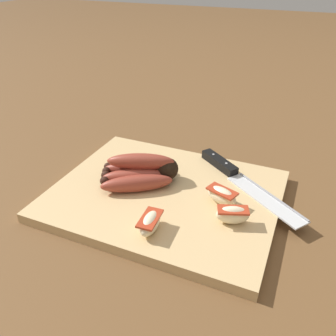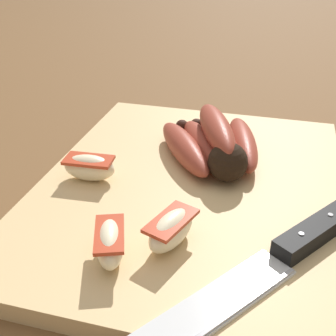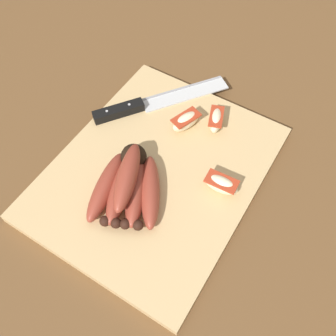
# 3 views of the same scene
# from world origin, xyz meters

# --- Properties ---
(ground_plane) EXTENTS (6.00, 6.00, 0.00)m
(ground_plane) POSITION_xyz_m (0.00, 0.00, 0.00)
(ground_plane) COLOR brown
(cutting_board) EXTENTS (0.42, 0.34, 0.02)m
(cutting_board) POSITION_xyz_m (0.01, -0.01, 0.01)
(cutting_board) COLOR tan
(cutting_board) RESTS_ON ground_plane
(banana_bunch) EXTENTS (0.17, 0.15, 0.06)m
(banana_bunch) POSITION_xyz_m (0.07, -0.02, 0.04)
(banana_bunch) COLOR black
(banana_bunch) RESTS_ON cutting_board
(chefs_knife) EXTENTS (0.24, 0.19, 0.02)m
(chefs_knife) POSITION_xyz_m (-0.10, -0.11, 0.03)
(chefs_knife) COLOR silver
(chefs_knife) RESTS_ON cutting_board
(apple_wedge_near) EXTENTS (0.03, 0.06, 0.03)m
(apple_wedge_near) POSITION_xyz_m (-0.01, 0.11, 0.04)
(apple_wedge_near) COLOR beige
(apple_wedge_near) RESTS_ON cutting_board
(apple_wedge_middle) EXTENTS (0.06, 0.04, 0.03)m
(apple_wedge_middle) POSITION_xyz_m (-0.10, -0.01, 0.04)
(apple_wedge_middle) COLOR beige
(apple_wedge_middle) RESTS_ON cutting_board
(apple_wedge_far) EXTENTS (0.06, 0.04, 0.03)m
(apple_wedge_far) POSITION_xyz_m (-0.13, 0.04, 0.04)
(apple_wedge_far) COLOR beige
(apple_wedge_far) RESTS_ON cutting_board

